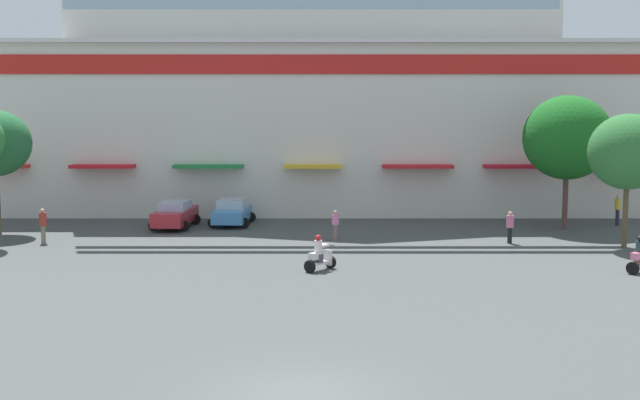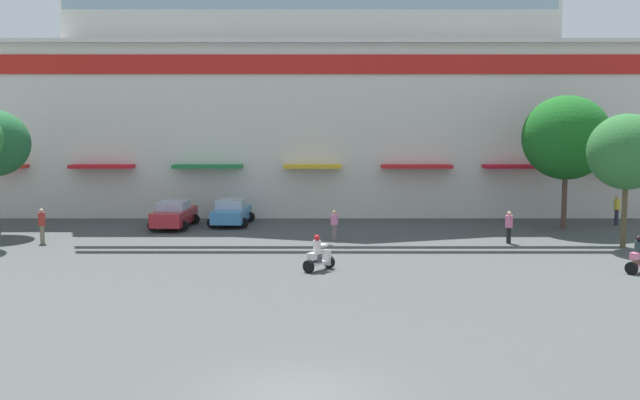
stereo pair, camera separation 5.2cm
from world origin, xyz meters
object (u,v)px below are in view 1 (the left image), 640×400
plaza_tree_3 (629,152)px  pedestrian_2 (618,208)px  scooter_rider_4 (320,256)px  pedestrian_1 (336,223)px  parked_car_1 (233,212)px  parked_car_0 (176,214)px  pedestrian_3 (510,225)px  plaza_tree_1 (568,138)px  pedestrian_0 (43,223)px

plaza_tree_3 → pedestrian_2: size_ratio=3.70×
scooter_rider_4 → pedestrian_1: bearing=84.0°
scooter_rider_4 → parked_car_1: bearing=111.4°
parked_car_0 → pedestrian_3: size_ratio=2.76×
plaza_tree_1 → pedestrian_2: plaza_tree_1 is taller
plaza_tree_3 → parked_car_1: size_ratio=1.59×
parked_car_0 → pedestrian_3: 18.34m
pedestrian_1 → scooter_rider_4: bearing=-96.0°
plaza_tree_3 → parked_car_0: bearing=164.1°
pedestrian_0 → pedestrian_1: bearing=3.5°
parked_car_1 → pedestrian_1: (5.83, -5.32, 0.11)m
pedestrian_0 → pedestrian_2: 31.43m
parked_car_1 → pedestrian_3: size_ratio=2.52×
scooter_rider_4 → pedestrian_0: 15.31m
plaza_tree_1 → pedestrian_1: size_ratio=4.79×
pedestrian_1 → parked_car_1: bearing=137.6°
plaza_tree_3 → pedestrian_0: plaza_tree_3 is taller
plaza_tree_3 → parked_car_0: plaza_tree_3 is taller
pedestrian_0 → pedestrian_1: pedestrian_0 is taller
pedestrian_3 → pedestrian_0: bearing=180.0°
parked_car_1 → pedestrian_1: bearing=-42.4°
plaza_tree_1 → pedestrian_0: plaza_tree_1 is taller
parked_car_1 → pedestrian_1: pedestrian_1 is taller
plaza_tree_1 → pedestrian_0: 28.08m
plaza_tree_1 → pedestrian_1: plaza_tree_1 is taller
pedestrian_1 → pedestrian_3: bearing=-5.8°
plaza_tree_3 → pedestrian_3: size_ratio=4.01×
pedestrian_2 → scooter_rider_4: bearing=-143.3°
parked_car_1 → pedestrian_1: 7.89m
pedestrian_1 → pedestrian_2: (16.28, 5.16, 0.13)m
plaza_tree_3 → parked_car_0: (-22.80, 6.48, -3.85)m
parked_car_1 → pedestrian_2: size_ratio=2.33×
plaza_tree_1 → parked_car_1: bearing=175.3°
pedestrian_2 → pedestrian_3: bearing=-141.5°
pedestrian_0 → scooter_rider_4: bearing=-25.9°
pedestrian_2 → pedestrian_1: bearing=-162.4°
parked_car_0 → pedestrian_0: pedestrian_0 is taller
plaza_tree_3 → pedestrian_2: plaza_tree_3 is taller
parked_car_1 → plaza_tree_3: bearing=-20.9°
plaza_tree_3 → pedestrian_1: size_ratio=4.16×
pedestrian_1 → pedestrian_2: size_ratio=0.89×
pedestrian_0 → pedestrian_1: (14.56, 0.88, -0.13)m
scooter_rider_4 → pedestrian_3: size_ratio=0.94×
pedestrian_2 → plaza_tree_3: bearing=-108.2°
parked_car_1 → scooter_rider_4: bearing=-68.6°
pedestrian_1 → parked_car_0: bearing=154.4°
plaza_tree_1 → plaza_tree_3: size_ratio=1.15×
pedestrian_0 → pedestrian_3: 23.23m
parked_car_0 → pedestrian_2: 25.23m
pedestrian_3 → pedestrian_1: bearing=174.2°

